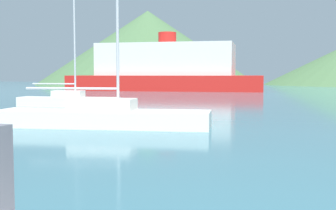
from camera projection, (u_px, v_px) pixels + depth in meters
sailboat_inner at (103, 115)px, 17.42m from camera, size 8.93×2.10×11.59m
sailboat_middle at (68, 100)px, 28.41m from camera, size 6.92×1.55×7.43m
ferry_distant at (167, 70)px, 57.89m from camera, size 26.37×11.20×7.91m
hill_west at (148, 48)px, 89.67m from camera, size 46.72×46.72×15.65m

